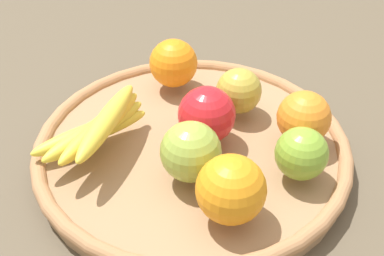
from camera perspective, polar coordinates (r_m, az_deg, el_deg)
name	(u,v)px	position (r m, az deg, el deg)	size (l,w,h in m)	color
ground_plane	(192,160)	(0.74, 0.00, -3.47)	(2.40, 2.40, 0.00)	brown
basket	(192,149)	(0.72, 0.00, -2.33)	(0.43, 0.43, 0.04)	#9B7653
apple_3	(191,152)	(0.64, -0.14, -2.58)	(0.08, 0.08, 0.08)	#92AC41
apple_1	(207,115)	(0.69, 1.61, 1.44)	(0.08, 0.08, 0.08)	red
banana_bunch	(98,128)	(0.69, -10.16, 0.03)	(0.14, 0.17, 0.06)	yellow
apple_0	(301,154)	(0.65, 11.78, -2.73)	(0.07, 0.07, 0.07)	#7CA731
orange_2	(304,118)	(0.71, 12.03, 1.12)	(0.07, 0.07, 0.07)	orange
orange_1	(173,63)	(0.80, -2.03, 7.04)	(0.07, 0.07, 0.07)	orange
apple_2	(239,91)	(0.75, 5.10, 4.04)	(0.07, 0.07, 0.07)	#AF9E38
orange_0	(231,189)	(0.59, 4.24, -6.65)	(0.08, 0.08, 0.08)	orange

